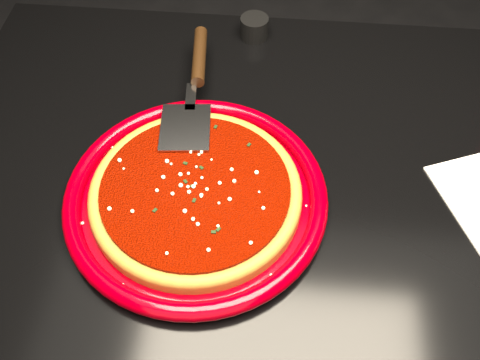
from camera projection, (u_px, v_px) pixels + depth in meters
name	position (u px, v px, depth m)	size (l,w,h in m)	color
floor	(284.00, 359.00, 1.39)	(4.00, 4.00, 0.01)	black
table	(297.00, 296.00, 1.09)	(1.20, 0.80, 0.75)	black
plate	(196.00, 196.00, 0.76)	(0.37, 0.37, 0.03)	#840008
pizza_crust	(196.00, 195.00, 0.76)	(0.30, 0.30, 0.01)	olive
pizza_crust_rim	(196.00, 191.00, 0.75)	(0.30, 0.30, 0.02)	olive
pizza_sauce	(195.00, 189.00, 0.75)	(0.27, 0.27, 0.01)	#750B00
parmesan_dusting	(195.00, 186.00, 0.74)	(0.26, 0.26, 0.01)	#FAF2C3
basil_flecks	(195.00, 186.00, 0.74)	(0.24, 0.24, 0.00)	black
pizza_server	(194.00, 87.00, 0.85)	(0.09, 0.32, 0.02)	#B6B8BC
ramekin	(254.00, 27.00, 0.98)	(0.05, 0.05, 0.04)	black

